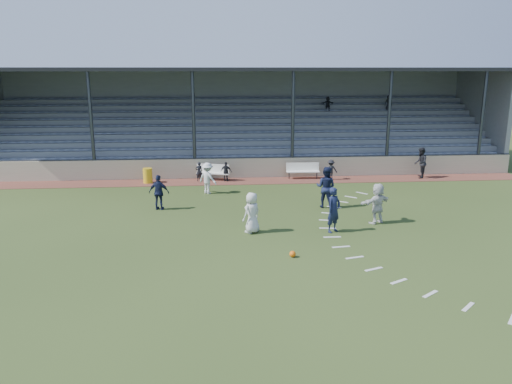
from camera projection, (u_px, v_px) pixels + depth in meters
ground at (261, 239)px, 19.65m from camera, size 90.00×90.00×0.00m
cinder_track at (245, 181)px, 29.81m from camera, size 34.00×2.00×0.02m
retaining_wall at (244, 168)px, 30.68m from camera, size 34.00×0.18×1.20m
bench_left at (213, 171)px, 29.94m from camera, size 2.03×1.01×0.95m
bench_right at (303, 169)px, 30.39m from camera, size 2.01×0.52×0.95m
trash_bin at (148, 176)px, 29.19m from camera, size 0.54×0.54×0.87m
football at (293, 254)px, 17.74m from camera, size 0.23×0.23×0.23m
player_white_lead at (252, 213)px, 20.25m from camera, size 0.98×0.94×1.69m
player_navy_lead at (334, 210)px, 20.32m from camera, size 0.82×0.77×1.87m
player_navy_mid at (326, 187)px, 23.96m from camera, size 1.22×1.13×1.99m
player_white_wing at (208, 178)px, 26.69m from camera, size 1.24×1.16×1.68m
player_navy_wing at (159, 192)px, 23.59m from camera, size 1.05×0.61×1.68m
player_white_back at (377, 203)px, 21.51m from camera, size 1.68×1.26×1.77m
official at (421, 163)px, 30.41m from camera, size 1.00×1.11×1.87m
sub_left_near at (199, 171)px, 29.64m from camera, size 0.47×0.37×1.15m
sub_left_far at (226, 172)px, 29.58m from camera, size 0.74×0.48×1.16m
sub_right at (331, 170)px, 30.02m from camera, size 0.82×0.52×1.21m
grandstand at (240, 133)px, 34.86m from camera, size 34.60×9.00×6.61m
penalty_arc at (363, 236)px, 19.98m from camera, size 3.89×14.63×0.01m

